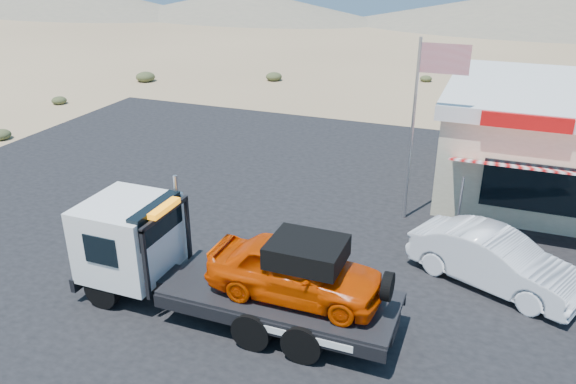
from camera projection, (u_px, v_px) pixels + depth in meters
name	position (u px, v px, depth m)	size (l,w,h in m)	color
ground	(220.00, 255.00, 16.84)	(120.00, 120.00, 0.00)	#8E7251
asphalt_lot	(315.00, 223.00, 18.74)	(32.00, 24.00, 0.02)	black
tow_truck	(223.00, 262.00, 13.65)	(8.05, 2.39, 2.69)	black
white_sedan	(495.00, 260.00, 15.07)	(1.59, 4.57, 1.51)	silver
flagpole	(422.00, 111.00, 17.54)	(1.55, 0.10, 6.00)	#99999E
desert_scrub	(48.00, 113.00, 29.93)	(27.33, 37.03, 0.69)	#353C20
distant_hills	(362.00, 6.00, 66.37)	(126.00, 48.00, 4.20)	#726B59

